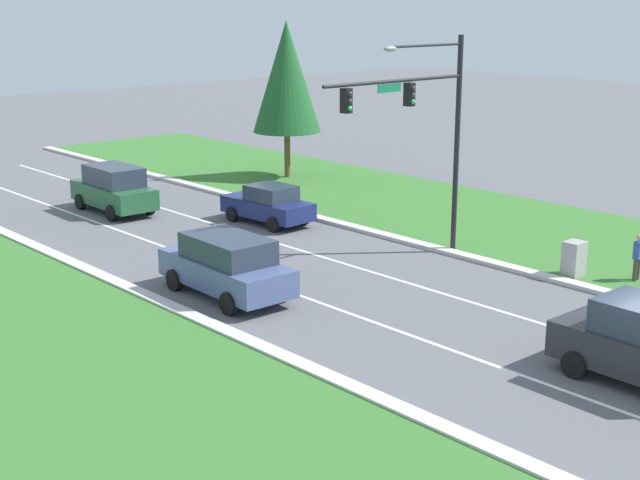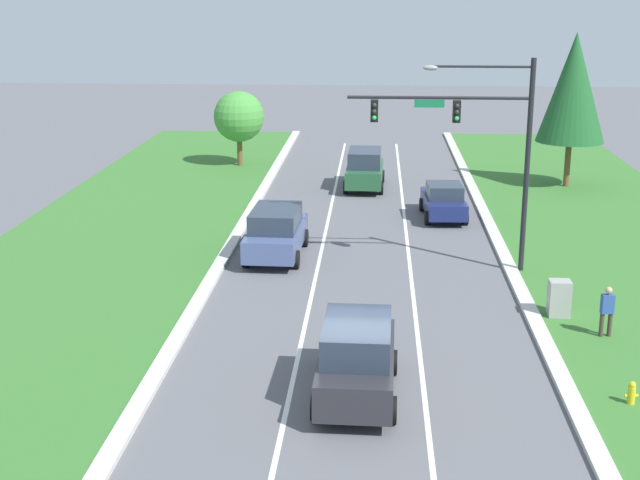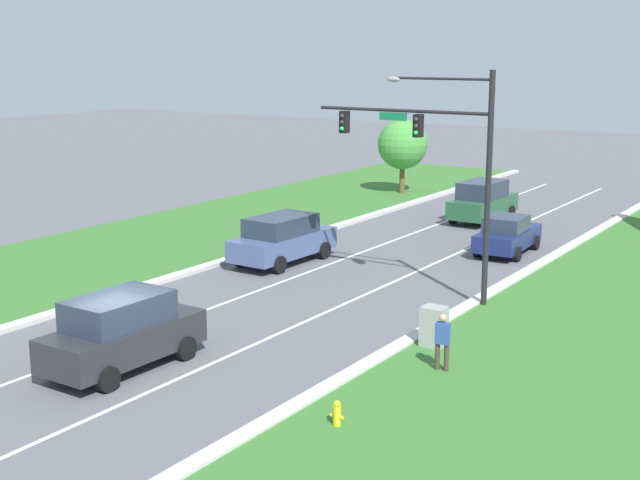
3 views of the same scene
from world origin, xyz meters
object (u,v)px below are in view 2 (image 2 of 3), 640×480
(fire_hydrant, at_px, (631,394))
(conifer_near_right_tree, at_px, (573,88))
(utility_cabinet, at_px, (559,299))
(oak_near_left_tree, at_px, (239,117))
(charcoal_suv, at_px, (357,358))
(forest_suv, at_px, (365,169))
(slate_blue_suv, at_px, (276,232))
(navy_sedan, at_px, (444,201))
(pedestrian, at_px, (607,310))
(traffic_signal_mast, at_px, (478,133))

(fire_hydrant, bearing_deg, conifer_near_right_tree, 82.20)
(utility_cabinet, height_order, oak_near_left_tree, oak_near_left_tree)
(charcoal_suv, height_order, forest_suv, charcoal_suv)
(slate_blue_suv, distance_m, forest_suv, 13.54)
(utility_cabinet, xyz_separation_m, oak_near_left_tree, (-14.39, 25.17, 2.41))
(navy_sedan, xyz_separation_m, utility_cabinet, (2.87, -13.16, -0.19))
(slate_blue_suv, bearing_deg, pedestrian, -34.28)
(slate_blue_suv, relative_size, pedestrian, 3.03)
(navy_sedan, distance_m, forest_suv, 7.41)
(slate_blue_suv, height_order, conifer_near_right_tree, conifer_near_right_tree)
(forest_suv, relative_size, pedestrian, 2.87)
(forest_suv, distance_m, oak_near_left_tree, 9.76)
(traffic_signal_mast, distance_m, fire_hydrant, 12.80)
(fire_hydrant, bearing_deg, forest_suv, 105.77)
(traffic_signal_mast, distance_m, forest_suv, 15.79)
(utility_cabinet, relative_size, conifer_near_right_tree, 0.15)
(navy_sedan, distance_m, conifer_near_right_tree, 11.18)
(forest_suv, relative_size, utility_cabinet, 3.77)
(charcoal_suv, relative_size, conifer_near_right_tree, 0.58)
(slate_blue_suv, distance_m, utility_cabinet, 11.93)
(conifer_near_right_tree, bearing_deg, traffic_signal_mast, -113.33)
(fire_hydrant, bearing_deg, traffic_signal_mast, 104.72)
(fire_hydrant, bearing_deg, utility_cabinet, 95.60)
(slate_blue_suv, height_order, utility_cabinet, slate_blue_suv)
(charcoal_suv, distance_m, oak_near_left_tree, 32.50)
(utility_cabinet, xyz_separation_m, conifer_near_right_tree, (4.31, 20.40, 4.78))
(slate_blue_suv, height_order, forest_suv, forest_suv)
(navy_sedan, xyz_separation_m, oak_near_left_tree, (-11.52, 12.01, 2.22))
(traffic_signal_mast, distance_m, oak_near_left_tree, 23.65)
(traffic_signal_mast, relative_size, conifer_near_right_tree, 0.97)
(traffic_signal_mast, bearing_deg, conifer_near_right_tree, 66.67)
(slate_blue_suv, bearing_deg, utility_cabinet, -30.62)
(conifer_near_right_tree, bearing_deg, fire_hydrant, -97.80)
(slate_blue_suv, distance_m, fire_hydrant, 16.74)
(slate_blue_suv, height_order, pedestrian, slate_blue_suv)
(charcoal_suv, xyz_separation_m, forest_suv, (-0.19, 25.81, -0.00))
(slate_blue_suv, xyz_separation_m, oak_near_left_tree, (-4.32, 18.77, 2.02))
(charcoal_suv, xyz_separation_m, fire_hydrant, (7.14, -0.15, -0.74))
(charcoal_suv, distance_m, slate_blue_suv, 13.19)
(slate_blue_suv, xyz_separation_m, navy_sedan, (7.20, 6.77, -0.21))
(traffic_signal_mast, bearing_deg, charcoal_suv, -110.25)
(pedestrian, bearing_deg, oak_near_left_tree, -67.46)
(conifer_near_right_tree, bearing_deg, oak_near_left_tree, 165.71)
(traffic_signal_mast, bearing_deg, utility_cabinet, -64.44)
(slate_blue_suv, bearing_deg, charcoal_suv, -72.54)
(traffic_signal_mast, relative_size, fire_hydrant, 11.56)
(navy_sedan, bearing_deg, traffic_signal_mast, -89.36)
(charcoal_suv, xyz_separation_m, oak_near_left_tree, (-7.88, 31.47, 1.97))
(charcoal_suv, relative_size, navy_sedan, 1.11)
(oak_near_left_tree, bearing_deg, pedestrian, -60.07)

